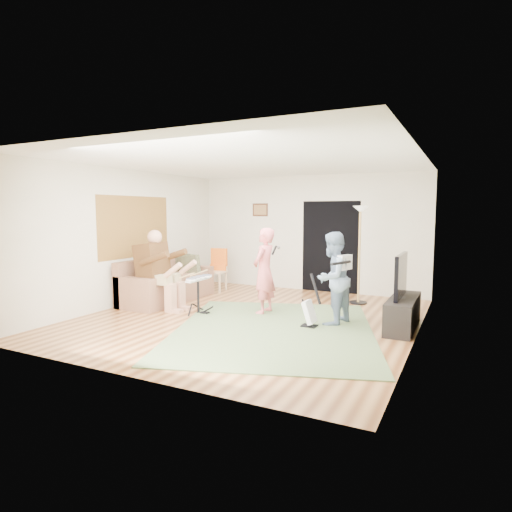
% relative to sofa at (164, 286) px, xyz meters
% --- Properties ---
extents(floor, '(6.00, 6.00, 0.00)m').
position_rel_sofa_xyz_m(floor, '(2.30, -0.53, -0.30)').
color(floor, brown).
rests_on(floor, ground).
extents(walls, '(5.50, 6.00, 2.70)m').
position_rel_sofa_xyz_m(walls, '(2.30, -0.53, 1.05)').
color(walls, beige).
rests_on(walls, floor).
extents(ceiling, '(6.00, 6.00, 0.00)m').
position_rel_sofa_xyz_m(ceiling, '(2.30, -0.53, 2.40)').
color(ceiling, white).
rests_on(ceiling, walls).
extents(window_blinds, '(0.00, 2.05, 2.05)m').
position_rel_sofa_xyz_m(window_blinds, '(-0.45, -0.33, 1.25)').
color(window_blinds, olive).
rests_on(window_blinds, walls).
extents(doorway, '(2.10, 0.00, 2.10)m').
position_rel_sofa_xyz_m(doorway, '(2.85, 2.46, 0.75)').
color(doorway, black).
rests_on(doorway, walls).
extents(picture_frame, '(0.42, 0.03, 0.32)m').
position_rel_sofa_xyz_m(picture_frame, '(1.05, 2.46, 1.60)').
color(picture_frame, '#3F2314').
rests_on(picture_frame, walls).
extents(area_rug, '(4.09, 4.56, 0.02)m').
position_rel_sofa_xyz_m(area_rug, '(2.99, -1.04, -0.29)').
color(area_rug, '#51673E').
rests_on(area_rug, floor).
extents(sofa, '(0.90, 2.20, 0.89)m').
position_rel_sofa_xyz_m(sofa, '(0.00, 0.00, 0.00)').
color(sofa, '#885D44').
rests_on(sofa, floor).
extents(drummer, '(0.98, 0.55, 1.51)m').
position_rel_sofa_xyz_m(drummer, '(0.45, -0.65, 0.29)').
color(drummer, '#513116').
rests_on(drummer, sofa).
extents(drum_kit, '(0.38, 0.68, 0.70)m').
position_rel_sofa_xyz_m(drum_kit, '(1.30, -0.65, 0.01)').
color(drum_kit, black).
rests_on(drum_kit, floor).
extents(singer, '(0.39, 0.58, 1.57)m').
position_rel_sofa_xyz_m(singer, '(2.37, -0.10, 0.49)').
color(singer, '#DE6065').
rests_on(singer, floor).
extents(microphone, '(0.06, 0.06, 0.24)m').
position_rel_sofa_xyz_m(microphone, '(2.57, -0.10, 0.88)').
color(microphone, black).
rests_on(microphone, singer).
extents(guitarist, '(0.75, 0.87, 1.53)m').
position_rel_sofa_xyz_m(guitarist, '(3.70, -0.28, 0.47)').
color(guitarist, '#6C839F').
rests_on(guitarist, floor).
extents(guitar_held, '(0.30, 0.61, 0.26)m').
position_rel_sofa_xyz_m(guitar_held, '(3.90, -0.28, 0.75)').
color(guitar_held, silver).
rests_on(guitar_held, guitarist).
extents(guitar_spare, '(0.32, 0.29, 0.89)m').
position_rel_sofa_xyz_m(guitar_spare, '(3.45, -0.64, -0.04)').
color(guitar_spare, black).
rests_on(guitar_spare, floor).
extents(torchiere_lamp, '(0.35, 0.35, 1.97)m').
position_rel_sofa_xyz_m(torchiere_lamp, '(3.73, 1.52, 1.06)').
color(torchiere_lamp, black).
rests_on(torchiere_lamp, floor).
extents(dining_chair, '(0.46, 0.48, 0.99)m').
position_rel_sofa_xyz_m(dining_chair, '(0.41, 1.43, 0.06)').
color(dining_chair, beige).
rests_on(dining_chair, floor).
extents(tv_cabinet, '(0.40, 1.40, 0.50)m').
position_rel_sofa_xyz_m(tv_cabinet, '(4.80, -0.04, -0.05)').
color(tv_cabinet, black).
rests_on(tv_cabinet, floor).
extents(television, '(0.06, 0.99, 0.70)m').
position_rel_sofa_xyz_m(television, '(4.75, -0.04, 0.55)').
color(television, black).
rests_on(television, tv_cabinet).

